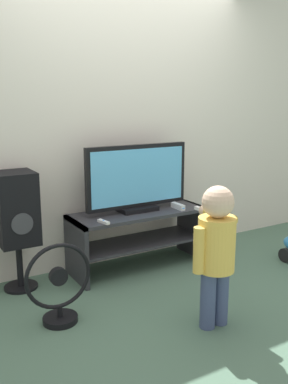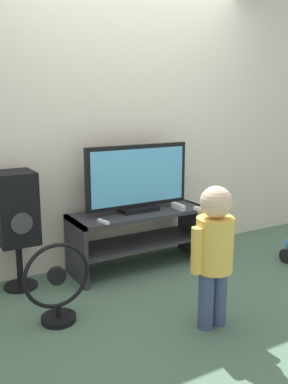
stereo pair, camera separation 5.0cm
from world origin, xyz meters
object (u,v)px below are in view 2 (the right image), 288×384
object	(u,v)px
television	(138,179)
game_console	(178,206)
remote_primary	(103,222)
speaker_tower	(16,211)
floor_fan	(57,287)
child	(214,245)

from	to	relation	value
television	game_console	xyz separation A→B (m)	(0.35, -0.13, -0.27)
remote_primary	speaker_tower	world-z (taller)	speaker_tower
game_console	floor_fan	world-z (taller)	game_console
game_console	remote_primary	world-z (taller)	game_console
television	child	distance (m)	1.19
game_console	speaker_tower	world-z (taller)	speaker_tower
speaker_tower	floor_fan	xyz separation A→B (m)	(0.09, -0.68, -0.39)
game_console	floor_fan	bearing A→B (deg)	-160.34
game_console	floor_fan	size ratio (longest dim) A/B	0.30
television	speaker_tower	distance (m)	1.07
television	speaker_tower	bearing A→B (deg)	175.68
game_console	remote_primary	bearing A→B (deg)	-175.32
remote_primary	child	distance (m)	1.03
television	remote_primary	bearing A→B (deg)	-155.44
floor_fan	television	bearing A→B (deg)	31.96
floor_fan	remote_primary	bearing A→B (deg)	37.16
speaker_tower	floor_fan	distance (m)	0.79
television	remote_primary	world-z (taller)	television
floor_fan	speaker_tower	bearing A→B (deg)	97.20
game_console	child	bearing A→B (deg)	-112.64
television	child	size ratio (longest dim) A/B	1.01
remote_primary	child	size ratio (longest dim) A/B	0.14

